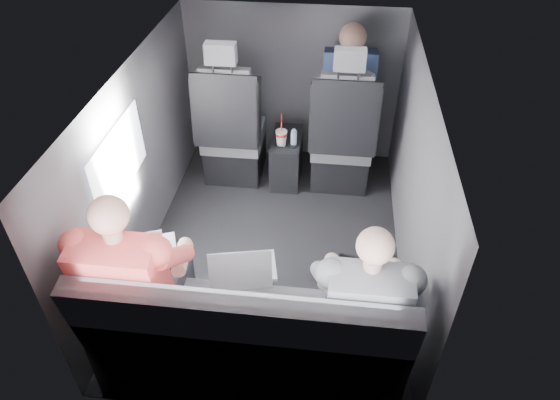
# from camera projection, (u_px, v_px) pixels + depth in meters

# --- Properties ---
(floor) EXTENTS (2.60, 2.60, 0.00)m
(floor) POSITION_uv_depth(u_px,v_px,m) (274.00, 247.00, 3.68)
(floor) COLOR black
(floor) RESTS_ON ground
(ceiling) EXTENTS (2.60, 2.60, 0.00)m
(ceiling) POSITION_uv_depth(u_px,v_px,m) (272.00, 75.00, 2.83)
(ceiling) COLOR #B2B2AD
(ceiling) RESTS_ON panel_back
(panel_left) EXTENTS (0.02, 2.60, 1.35)m
(panel_left) POSITION_uv_depth(u_px,v_px,m) (140.00, 163.00, 3.34)
(panel_left) COLOR #56565B
(panel_left) RESTS_ON floor
(panel_right) EXTENTS (0.02, 2.60, 1.35)m
(panel_right) POSITION_uv_depth(u_px,v_px,m) (413.00, 182.00, 3.17)
(panel_right) COLOR #56565B
(panel_right) RESTS_ON floor
(panel_front) EXTENTS (1.80, 0.02, 1.35)m
(panel_front) POSITION_uv_depth(u_px,v_px,m) (292.00, 84.00, 4.26)
(panel_front) COLOR #56565B
(panel_front) RESTS_ON floor
(panel_back) EXTENTS (1.80, 0.02, 1.35)m
(panel_back) POSITION_uv_depth(u_px,v_px,m) (236.00, 338.00, 2.25)
(panel_back) COLOR #56565B
(panel_back) RESTS_ON floor
(side_window) EXTENTS (0.02, 0.75, 0.42)m
(side_window) POSITION_uv_depth(u_px,v_px,m) (120.00, 160.00, 2.96)
(side_window) COLOR white
(side_window) RESTS_ON panel_left
(seatbelt) EXTENTS (0.35, 0.11, 0.59)m
(seatbelt) POSITION_uv_depth(u_px,v_px,m) (345.00, 110.00, 3.66)
(seatbelt) COLOR black
(seatbelt) RESTS_ON front_seat_right
(front_seat_left) EXTENTS (0.52, 0.58, 1.26)m
(front_seat_left) POSITION_uv_depth(u_px,v_px,m) (232.00, 137.00, 4.12)
(front_seat_left) COLOR black
(front_seat_left) RESTS_ON floor
(front_seat_right) EXTENTS (0.52, 0.58, 1.26)m
(front_seat_right) POSITION_uv_depth(u_px,v_px,m) (342.00, 144.00, 4.04)
(front_seat_right) COLOR black
(front_seat_right) RESTS_ON floor
(center_console) EXTENTS (0.24, 0.48, 0.41)m
(center_console) POSITION_uv_depth(u_px,v_px,m) (287.00, 158.00, 4.23)
(center_console) COLOR black
(center_console) RESTS_ON floor
(rear_bench) EXTENTS (1.60, 0.57, 0.92)m
(rear_bench) POSITION_uv_depth(u_px,v_px,m) (248.00, 343.00, 2.66)
(rear_bench) COLOR #5B5B60
(rear_bench) RESTS_ON floor
(soda_cup) EXTENTS (0.09, 0.09, 0.29)m
(soda_cup) POSITION_uv_depth(u_px,v_px,m) (281.00, 137.00, 3.98)
(soda_cup) COLOR white
(soda_cup) RESTS_ON center_console
(water_bottle) EXTENTS (0.05, 0.05, 0.15)m
(water_bottle) POSITION_uv_depth(u_px,v_px,m) (294.00, 138.00, 3.98)
(water_bottle) COLOR #9EBCD7
(water_bottle) RESTS_ON center_console
(laptop_white) EXTENTS (0.41, 0.43, 0.25)m
(laptop_white) POSITION_uv_depth(u_px,v_px,m) (141.00, 254.00, 2.73)
(laptop_white) COLOR silver
(laptop_white) RESTS_ON passenger_rear_left
(laptop_silver) EXTENTS (0.36, 0.35, 0.23)m
(laptop_silver) POSITION_uv_depth(u_px,v_px,m) (244.00, 268.00, 2.65)
(laptop_silver) COLOR #BCBCC1
(laptop_silver) RESTS_ON rear_bench
(laptop_black) EXTENTS (0.37, 0.36, 0.23)m
(laptop_black) POSITION_uv_depth(u_px,v_px,m) (366.00, 277.00, 2.60)
(laptop_black) COLOR black
(laptop_black) RESTS_ON passenger_rear_right
(passenger_rear_left) EXTENTS (0.52, 0.63, 1.25)m
(passenger_rear_left) POSITION_uv_depth(u_px,v_px,m) (137.00, 278.00, 2.58)
(passenger_rear_left) COLOR #2F2E33
(passenger_rear_left) RESTS_ON rear_bench
(passenger_rear_right) EXTENTS (0.47, 0.60, 1.18)m
(passenger_rear_right) POSITION_uv_depth(u_px,v_px,m) (363.00, 302.00, 2.49)
(passenger_rear_right) COLOR navy
(passenger_rear_right) RESTS_ON rear_bench
(passenger_front_right) EXTENTS (0.42, 0.42, 0.86)m
(passenger_front_right) POSITION_uv_depth(u_px,v_px,m) (348.00, 89.00, 4.01)
(passenger_front_right) COLOR navy
(passenger_front_right) RESTS_ON front_seat_right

